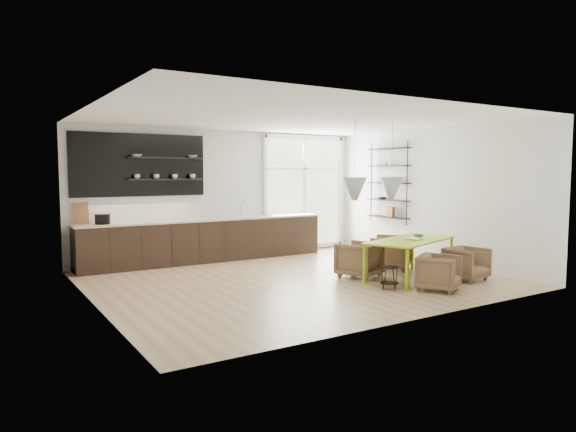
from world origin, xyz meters
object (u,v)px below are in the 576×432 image
object	(u,v)px
dining_table	(410,242)
wire_stool	(390,275)
armchair_front_left	(439,273)
armchair_back_left	(359,259)
armchair_back_right	(391,252)
armchair_front_right	(466,264)

from	to	relation	value
dining_table	wire_stool	bearing A→B (deg)	-173.24
armchair_front_left	wire_stool	xyz separation A→B (m)	(-0.65, 0.48, -0.05)
armchair_back_left	armchair_back_right	distance (m)	1.10
armchair_front_left	armchair_front_right	distance (m)	1.10
armchair_back_left	armchair_front_right	distance (m)	1.92
dining_table	armchair_front_right	size ratio (longest dim) A/B	3.30
wire_stool	dining_table	bearing A→B (deg)	25.75
armchair_back_left	wire_stool	distance (m)	1.09
dining_table	armchair_back_left	xyz separation A→B (m)	(-0.69, 0.61, -0.35)
armchair_back_left	armchair_front_left	distance (m)	1.60
armchair_back_right	armchair_front_right	world-z (taller)	armchair_back_right
armchair_back_left	wire_stool	bearing A→B (deg)	56.00
dining_table	armchair_back_right	bearing A→B (deg)	48.71
armchair_front_right	wire_stool	world-z (taller)	armchair_front_right
dining_table	armchair_back_left	bearing A→B (deg)	119.50
armchair_back_left	dining_table	bearing A→B (deg)	116.84
dining_table	armchair_front_right	xyz separation A→B (m)	(0.78, -0.63, -0.38)
armchair_front_right	wire_stool	bearing A→B (deg)	166.85
dining_table	armchair_back_right	xyz separation A→B (m)	(0.37, 0.90, -0.34)
armchair_front_left	armchair_back_left	bearing A→B (deg)	76.20
armchair_back_left	armchair_front_right	bearing A→B (deg)	118.27
armchair_front_right	armchair_back_left	bearing A→B (deg)	132.79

